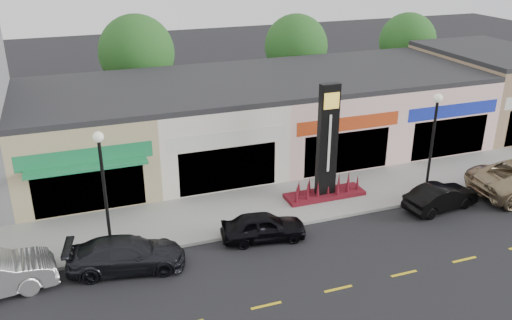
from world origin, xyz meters
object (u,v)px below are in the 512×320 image
Objects in this scene: pylon_sign at (326,158)px; car_dark_sedan at (126,254)px; car_black_conv at (441,197)px; lamp_east_near at (433,135)px; car_black_sedan at (263,227)px; lamp_west_near at (104,181)px.

car_dark_sedan is at bearing -164.02° from pylon_sign.
pylon_sign is 5.98m from car_black_conv.
car_black_conv is (4.92, -2.98, -1.62)m from pylon_sign.
lamp_east_near is 9.89m from car_black_sedan.
lamp_west_near and lamp_east_near have the same top height.
pylon_sign is at bearing 8.77° from lamp_west_near.
lamp_east_near reaches higher than car_black_sedan.
lamp_east_near is 1.38× the size of car_black_conv.
car_black_conv is (15.44, 0.03, -0.04)m from car_dark_sedan.
pylon_sign is 1.52× the size of car_black_conv.
car_black_conv is at bearing -93.52° from lamp_east_near.
pylon_sign reaches higher than car_black_conv.
lamp_west_near is at bearing 180.00° from lamp_east_near.
lamp_west_near is 1.44× the size of car_black_sedan.
car_dark_sedan is 15.44m from car_black_conv.
pylon_sign reaches higher than lamp_east_near.
car_black_conv is (15.92, -1.29, -2.83)m from lamp_west_near.
car_dark_sedan is at bearing 81.53° from car_black_conv.
lamp_east_near is at bearing -12.09° from car_black_conv.
lamp_west_near is 11.19m from pylon_sign.
car_black_sedan is (-4.42, -2.72, -1.63)m from pylon_sign.
pylon_sign is (11.00, 1.70, -1.20)m from lamp_west_near.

